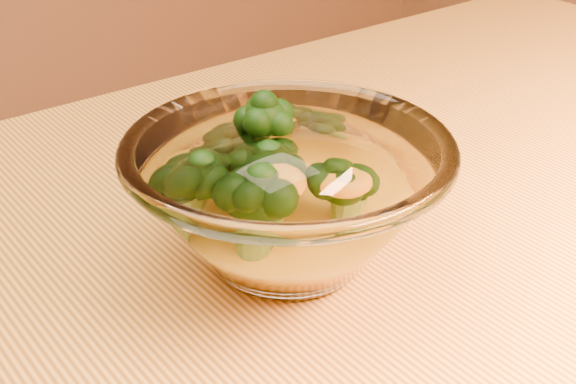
{
  "coord_description": "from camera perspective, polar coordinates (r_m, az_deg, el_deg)",
  "views": [
    {
      "loc": [
        -0.34,
        -0.3,
        1.06
      ],
      "look_at": [
        -0.07,
        0.06,
        0.8
      ],
      "focal_mm": 50.0,
      "sensor_mm": 36.0,
      "label": 1
    }
  ],
  "objects": [
    {
      "name": "glass_bowl",
      "position": [
        0.52,
        0.0,
        -0.45
      ],
      "size": [
        0.21,
        0.21,
        0.09
      ],
      "color": "white",
      "rests_on": "table"
    },
    {
      "name": "table",
      "position": [
        0.61,
        8.65,
        -12.6
      ],
      "size": [
        1.2,
        0.8,
        0.75
      ],
      "color": "gold",
      "rests_on": "ground"
    },
    {
      "name": "broccoli_heap",
      "position": [
        0.51,
        -1.83,
        1.15
      ],
      "size": [
        0.15,
        0.12,
        0.08
      ],
      "color": "black",
      "rests_on": "cheese_sauce"
    },
    {
      "name": "cheese_sauce",
      "position": [
        0.53,
        0.0,
        -2.32
      ],
      "size": [
        0.12,
        0.12,
        0.03
      ],
      "primitive_type": "ellipsoid",
      "color": "orange",
      "rests_on": "glass_bowl"
    }
  ]
}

